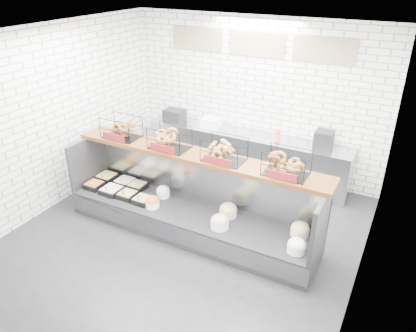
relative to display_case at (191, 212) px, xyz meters
The scene contains 5 objects.
ground 0.47m from the display_case, 88.52° to the right, with size 5.50×5.50×0.00m, color black.
room_shell 1.75m from the display_case, 88.03° to the left, with size 5.02×5.51×3.01m.
display_case is the anchor object (origin of this frame).
bagel_shelf 1.06m from the display_case, 87.75° to the left, with size 4.10×0.50×0.40m.
prep_counter 2.09m from the display_case, 89.98° to the left, with size 4.00×0.60×1.20m.
Camera 1 is at (2.72, -4.21, 3.80)m, focal length 35.00 mm.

